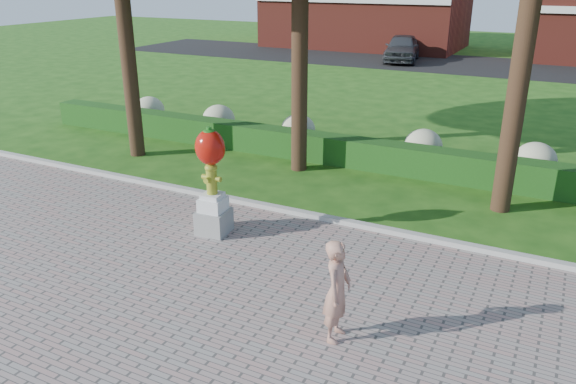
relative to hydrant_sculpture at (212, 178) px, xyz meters
The scene contains 8 objects.
ground 2.56m from the hydrant_sculpture, 37.64° to the right, with size 100.00×100.00×0.00m, color #1C4B12.
curb 2.69m from the hydrant_sculpture, 42.90° to the left, with size 40.00×0.18×0.15m, color #ADADA5.
lawn_hedge 5.97m from the hydrant_sculpture, 72.63° to the left, with size 24.00×0.70×0.80m, color #184112.
hydrangea_row 7.07m from the hydrant_sculpture, 70.62° to the left, with size 20.10×1.10×0.99m.
street 26.73m from the hydrant_sculpture, 86.21° to the left, with size 50.00×8.00×0.02m, color black.
hydrant_sculpture is the anchor object (origin of this frame).
woman 4.37m from the hydrant_sculpture, 31.34° to the right, with size 0.59×0.39×1.61m, color tan.
parked_car 26.42m from the hydrant_sculpture, 97.60° to the left, with size 1.95×4.83×1.65m, color #393C40.
Camera 1 is at (4.52, -7.60, 5.20)m, focal length 35.00 mm.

